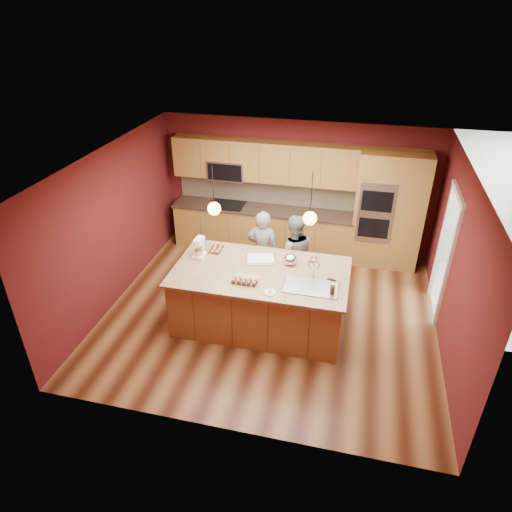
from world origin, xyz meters
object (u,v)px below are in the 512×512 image
(island, at_px, (261,297))
(mixing_bowl, at_px, (290,259))
(person_left, at_px, (263,251))
(person_right, at_px, (293,255))
(stand_mixer, at_px, (199,249))

(island, relative_size, mixing_bowl, 12.37)
(person_left, bearing_deg, person_right, -178.50)
(person_left, distance_m, stand_mixer, 1.26)
(person_left, height_order, stand_mixer, person_left)
(island, height_order, person_right, person_right)
(person_right, bearing_deg, stand_mixer, 15.32)
(island, xyz_separation_m, person_right, (0.34, 1.02, 0.25))
(person_left, xyz_separation_m, stand_mixer, (-0.88, -0.82, 0.38))
(island, bearing_deg, person_left, 101.68)
(person_right, relative_size, stand_mixer, 4.56)
(stand_mixer, bearing_deg, person_left, 46.11)
(island, height_order, mixing_bowl, island)
(island, bearing_deg, person_right, 71.53)
(person_right, height_order, mixing_bowl, person_right)
(person_left, height_order, mixing_bowl, person_left)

